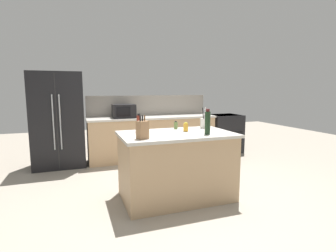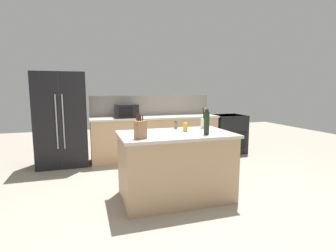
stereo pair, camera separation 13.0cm
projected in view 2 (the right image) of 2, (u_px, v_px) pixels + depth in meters
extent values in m
plane|color=gray|center=(175.00, 197.00, 3.77)|extent=(14.00, 14.00, 0.00)
cube|color=tan|center=(156.00, 138.00, 5.87)|extent=(2.79, 0.62, 0.90)
cube|color=beige|center=(155.00, 117.00, 5.80)|extent=(2.83, 0.66, 0.04)
cube|color=gray|center=(152.00, 105.00, 6.07)|extent=(2.79, 0.03, 0.46)
cube|color=tan|center=(176.00, 167.00, 3.70)|extent=(1.51, 0.90, 0.90)
cube|color=beige|center=(176.00, 134.00, 3.64)|extent=(1.57, 0.96, 0.04)
cube|color=black|center=(62.00, 120.00, 5.26)|extent=(0.97, 0.72, 1.87)
cube|color=#2D2D2D|center=(60.00, 122.00, 4.92)|extent=(0.01, 0.00, 1.78)
cylinder|color=#ADB2B7|center=(57.00, 122.00, 4.89)|extent=(0.02, 0.02, 1.03)
cylinder|color=#ADB2B7|center=(63.00, 122.00, 4.92)|extent=(0.02, 0.02, 1.03)
cube|color=black|center=(228.00, 134.00, 6.42)|extent=(0.76, 0.64, 0.92)
cube|color=black|center=(235.00, 141.00, 6.13)|extent=(0.61, 0.01, 0.41)
cube|color=black|center=(228.00, 115.00, 6.36)|extent=(0.68, 0.58, 0.02)
cube|color=black|center=(127.00, 111.00, 5.59)|extent=(0.47, 0.38, 0.29)
cube|color=black|center=(126.00, 112.00, 5.39)|extent=(0.29, 0.01, 0.20)
cube|color=#936B47|center=(141.00, 130.00, 3.20)|extent=(0.16, 0.14, 0.22)
cylinder|color=black|center=(138.00, 118.00, 3.16)|extent=(0.02, 0.02, 0.07)
cylinder|color=black|center=(140.00, 118.00, 3.18)|extent=(0.02, 0.02, 0.07)
cylinder|color=brown|center=(143.00, 118.00, 3.20)|extent=(0.02, 0.02, 0.07)
cylinder|color=beige|center=(204.00, 123.00, 4.06)|extent=(0.12, 0.12, 0.15)
cylinder|color=olive|center=(205.00, 113.00, 4.05)|extent=(0.01, 0.05, 0.18)
cylinder|color=black|center=(203.00, 114.00, 4.04)|extent=(0.01, 0.05, 0.18)
cylinder|color=#B2B2B7|center=(205.00, 114.00, 4.03)|extent=(0.01, 0.03, 0.18)
cylinder|color=maroon|center=(138.00, 124.00, 3.73)|extent=(0.06, 0.06, 0.23)
cylinder|color=black|center=(138.00, 114.00, 3.71)|extent=(0.04, 0.04, 0.03)
cylinder|color=black|center=(207.00, 123.00, 3.48)|extent=(0.07, 0.07, 0.31)
cylinder|color=#4C1919|center=(207.00, 110.00, 3.46)|extent=(0.05, 0.05, 0.04)
cylinder|color=red|center=(144.00, 128.00, 3.51)|extent=(0.05, 0.05, 0.16)
cylinder|color=green|center=(144.00, 122.00, 3.50)|extent=(0.03, 0.03, 0.02)
cylinder|color=#567038|center=(176.00, 125.00, 3.99)|extent=(0.05, 0.05, 0.11)
cylinder|color=black|center=(176.00, 122.00, 3.98)|extent=(0.03, 0.03, 0.02)
cylinder|color=gold|center=(185.00, 128.00, 3.75)|extent=(0.07, 0.07, 0.11)
cylinder|color=gold|center=(185.00, 123.00, 3.74)|extent=(0.04, 0.04, 0.02)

